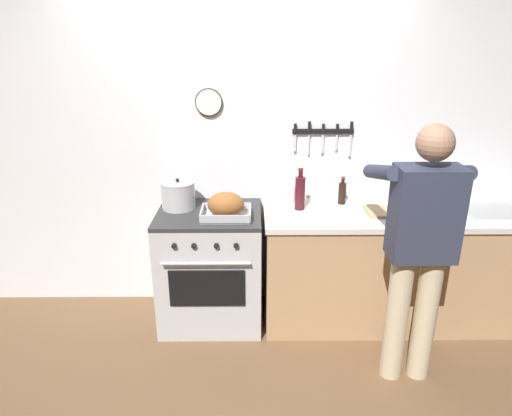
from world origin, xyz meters
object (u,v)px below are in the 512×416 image
at_px(stove, 211,267).
at_px(person_cook, 420,242).
at_px(bottle_dish_soap, 440,195).
at_px(stock_pot, 178,195).
at_px(bottle_hot_sauce, 298,194).
at_px(bottle_soy_sauce, 342,193).
at_px(bottle_wine_red, 300,192).
at_px(roasting_pan, 226,206).
at_px(cutting_board, 391,211).

bearing_deg(stove, person_cook, -25.63).
relative_size(stove, bottle_dish_soap, 3.80).
distance_m(stock_pot, bottle_hot_sauce, 0.91).
relative_size(bottle_dish_soap, bottle_hot_sauce, 1.51).
relative_size(bottle_soy_sauce, bottle_wine_red, 0.68).
height_order(roasting_pan, cutting_board, roasting_pan).
xyz_separation_m(stove, stock_pot, (-0.23, 0.09, 0.55)).
relative_size(stock_pot, bottle_hot_sauce, 1.60).
bearing_deg(bottle_dish_soap, person_cook, -118.84).
bearing_deg(bottle_soy_sauce, roasting_pan, -161.67).
bearing_deg(bottle_wine_red, bottle_hot_sauce, 90.20).
bearing_deg(bottle_dish_soap, stove, -177.02).
bearing_deg(stove, cutting_board, -0.66).
bearing_deg(person_cook, stove, 75.47).
height_order(stove, roasting_pan, roasting_pan).
xyz_separation_m(stock_pot, bottle_dish_soap, (1.95, -0.00, -0.00)).
relative_size(person_cook, cutting_board, 4.61).
xyz_separation_m(stove, bottle_wine_red, (0.67, 0.06, 0.58)).
xyz_separation_m(roasting_pan, bottle_soy_sauce, (0.87, 0.29, 0.00)).
relative_size(stock_pot, bottle_soy_sauce, 1.18).
bearing_deg(stock_pot, roasting_pan, -28.87).
bearing_deg(roasting_pan, bottle_hot_sauce, 31.59).
xyz_separation_m(bottle_dish_soap, bottle_soy_sauce, (-0.71, 0.09, -0.01)).
xyz_separation_m(bottle_dish_soap, bottle_wine_red, (-1.05, -0.02, 0.03)).
bearing_deg(bottle_soy_sauce, bottle_wine_red, -160.61).
bearing_deg(bottle_dish_soap, roasting_pan, -172.96).
distance_m(bottle_soy_sauce, bottle_hot_sauce, 0.34).
bearing_deg(cutting_board, bottle_dish_soap, 15.09).
bearing_deg(stock_pot, bottle_soy_sauce, 4.09).
distance_m(cutting_board, bottle_hot_sauce, 0.70).
xyz_separation_m(stove, person_cook, (1.32, -0.63, 0.50)).
relative_size(stove, roasting_pan, 2.56).
bearing_deg(bottle_soy_sauce, stock_pot, -175.91).
xyz_separation_m(cutting_board, bottle_hot_sauce, (-0.66, 0.24, 0.05)).
xyz_separation_m(stove, cutting_board, (1.33, -0.02, 0.46)).
relative_size(stove, stock_pot, 3.58).
bearing_deg(bottle_dish_soap, bottle_hot_sauce, 172.74).
bearing_deg(bottle_hot_sauce, roasting_pan, -148.41).
bearing_deg(cutting_board, bottle_hot_sauce, 160.15).
bearing_deg(bottle_wine_red, bottle_soy_sauce, 19.39).
bearing_deg(bottle_soy_sauce, person_cook, -68.83).
distance_m(person_cook, bottle_soy_sauce, 0.88).
height_order(cutting_board, bottle_hot_sauce, bottle_hot_sauce).
bearing_deg(bottle_hot_sauce, bottle_soy_sauce, -6.92).
height_order(bottle_soy_sauce, bottle_wine_red, bottle_wine_red).
distance_m(stove, bottle_soy_sauce, 1.15).
distance_m(cutting_board, bottle_soy_sauce, 0.39).
relative_size(person_cook, bottle_wine_red, 5.31).
relative_size(stock_pot, cutting_board, 0.70).
xyz_separation_m(stock_pot, bottle_hot_sauce, (0.90, 0.13, -0.04)).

